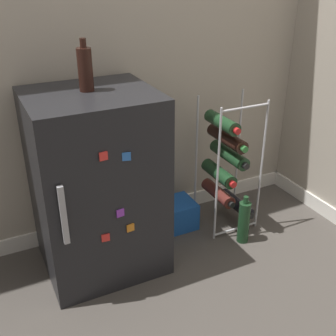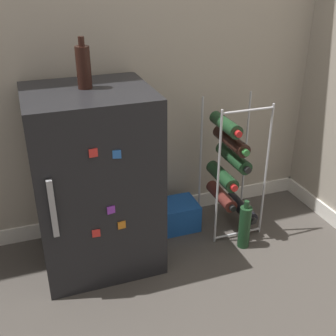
{
  "view_description": "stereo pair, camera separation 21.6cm",
  "coord_description": "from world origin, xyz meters",
  "px_view_note": "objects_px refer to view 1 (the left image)",
  "views": [
    {
      "loc": [
        -0.8,
        -1.48,
        1.41
      ],
      "look_at": [
        0.05,
        0.26,
        0.45
      ],
      "focal_mm": 45.0,
      "sensor_mm": 36.0,
      "label": 1
    },
    {
      "loc": [
        -0.6,
        -1.56,
        1.41
      ],
      "look_at": [
        0.05,
        0.26,
        0.45
      ],
      "focal_mm": 45.0,
      "sensor_mm": 36.0,
      "label": 2
    }
  ],
  "objects_px": {
    "loose_bottle_floor": "(244,222)",
    "soda_box": "(170,216)",
    "fridge_top_bottle": "(85,69)",
    "mini_fridge": "(97,185)",
    "wine_rack": "(226,165)"
  },
  "relations": [
    {
      "from": "soda_box",
      "to": "loose_bottle_floor",
      "type": "height_order",
      "value": "loose_bottle_floor"
    },
    {
      "from": "wine_rack",
      "to": "loose_bottle_floor",
      "type": "distance_m",
      "value": 0.33
    },
    {
      "from": "wine_rack",
      "to": "soda_box",
      "type": "bearing_deg",
      "value": 161.7
    },
    {
      "from": "loose_bottle_floor",
      "to": "soda_box",
      "type": "bearing_deg",
      "value": 135.68
    },
    {
      "from": "wine_rack",
      "to": "soda_box",
      "type": "height_order",
      "value": "wine_rack"
    },
    {
      "from": "soda_box",
      "to": "fridge_top_bottle",
      "type": "relative_size",
      "value": 1.26
    },
    {
      "from": "soda_box",
      "to": "loose_bottle_floor",
      "type": "bearing_deg",
      "value": -44.32
    },
    {
      "from": "soda_box",
      "to": "wine_rack",
      "type": "bearing_deg",
      "value": -18.3
    },
    {
      "from": "soda_box",
      "to": "fridge_top_bottle",
      "type": "distance_m",
      "value": 1.02
    },
    {
      "from": "mini_fridge",
      "to": "fridge_top_bottle",
      "type": "height_order",
      "value": "fridge_top_bottle"
    },
    {
      "from": "fridge_top_bottle",
      "to": "loose_bottle_floor",
      "type": "relative_size",
      "value": 0.79
    },
    {
      "from": "fridge_top_bottle",
      "to": "loose_bottle_floor",
      "type": "xyz_separation_m",
      "value": [
        0.75,
        -0.21,
        -0.87
      ]
    },
    {
      "from": "mini_fridge",
      "to": "wine_rack",
      "type": "distance_m",
      "value": 0.75
    },
    {
      "from": "wine_rack",
      "to": "fridge_top_bottle",
      "type": "xyz_separation_m",
      "value": [
        -0.74,
        0.02,
        0.61
      ]
    },
    {
      "from": "mini_fridge",
      "to": "loose_bottle_floor",
      "type": "relative_size",
      "value": 3.17
    }
  ]
}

